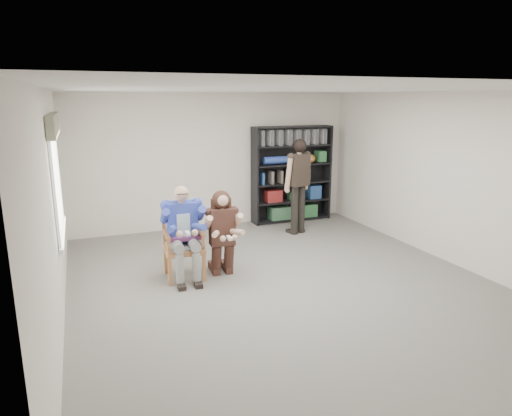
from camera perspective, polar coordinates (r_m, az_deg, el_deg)
name	(u,v)px	position (r m, az deg, el deg)	size (l,w,h in m)	color
room_shell	(285,192)	(6.43, 3.62, 2.02)	(6.00, 7.00, 2.80)	white
floor	(283,285)	(6.85, 3.44, -9.54)	(6.00, 7.00, 0.01)	slate
window_left	(58,178)	(6.79, -23.52, 3.51)	(0.16, 2.00, 1.75)	white
armchair	(184,243)	(6.99, -9.02, -4.35)	(0.64, 0.62, 1.11)	#A96C43
seated_man	(183,233)	(6.95, -9.07, -3.05)	(0.62, 0.86, 1.44)	#2E3996
kneeling_woman	(223,234)	(6.99, -4.19, -3.32)	(0.55, 0.88, 1.32)	#3B221B
bookshelf	(292,174)	(10.13, 4.49, 4.24)	(1.80, 0.38, 2.10)	black
standing_man	(298,187)	(9.15, 5.33, 2.58)	(0.59, 0.33, 1.90)	#2C231D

